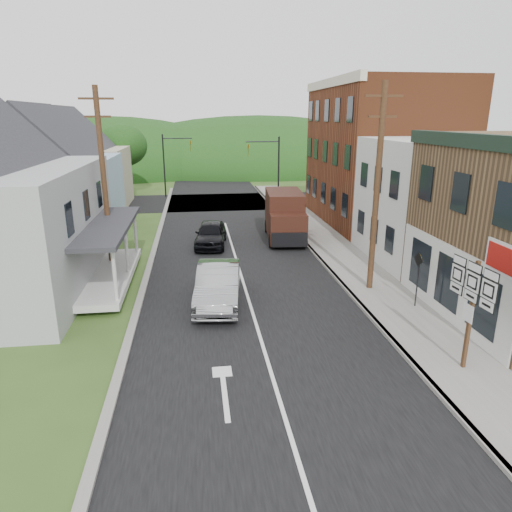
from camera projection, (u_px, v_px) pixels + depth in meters
name	position (u px, v px, depth m)	size (l,w,h in m)	color
ground	(258.00, 332.00, 16.80)	(120.00, 120.00, 0.00)	#2D4719
road	(235.00, 254.00, 26.28)	(9.00, 90.00, 0.02)	black
cross_road	(218.00, 202.00, 42.39)	(60.00, 9.00, 0.02)	black
sidewalk_right	(344.00, 259.00, 25.11)	(2.80, 55.00, 0.15)	slate
curb_right	(320.00, 260.00, 24.94)	(0.20, 55.00, 0.15)	slate
curb_left	(149.00, 267.00, 23.77)	(0.30, 55.00, 0.12)	slate
storefront_white	(448.00, 201.00, 24.39)	(8.00, 7.00, 6.50)	silver
storefront_red	(381.00, 154.00, 32.88)	(8.00, 12.00, 10.00)	brown
house_blue	(60.00, 178.00, 30.43)	(7.14, 8.16, 7.28)	#99B7D0
house_cream	(83.00, 164.00, 38.90)	(7.14, 8.16, 7.28)	#B8B38E
utility_pole_right	(377.00, 189.00, 19.46)	(1.60, 0.26, 9.00)	#472D19
utility_pole_left	(104.00, 180.00, 22.19)	(1.60, 0.26, 9.00)	#472D19
traffic_signal_right	(271.00, 164.00, 38.52)	(2.87, 0.20, 6.00)	black
traffic_signal_left	(171.00, 158.00, 44.06)	(2.87, 0.20, 6.00)	black
tree_left_d	(122.00, 145.00, 44.55)	(4.80, 4.80, 6.94)	#382616
forested_ridge	(208.00, 169.00, 68.92)	(90.00, 30.00, 16.00)	#16340F
silver_sedan	(218.00, 285.00, 19.16)	(1.75, 5.01, 1.65)	#9D9DA1
dark_sedan	(211.00, 234.00, 27.76)	(1.77, 4.40, 1.50)	black
delivery_van	(285.00, 216.00, 29.00)	(2.67, 5.61, 3.04)	black
route_sign_cluster	(471.00, 300.00, 13.51)	(0.25, 1.98, 3.46)	#472D19
warning_sign	(418.00, 272.00, 18.31)	(0.12, 0.64, 2.32)	black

